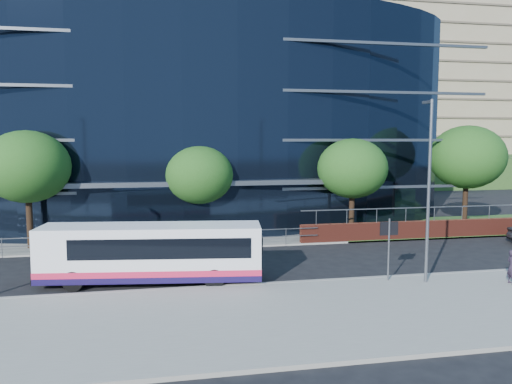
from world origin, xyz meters
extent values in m
plane|color=black|center=(0.00, 0.00, 0.00)|extent=(200.00, 200.00, 0.00)
cube|color=gray|center=(0.00, -5.00, 0.07)|extent=(80.00, 8.00, 0.15)
cube|color=gray|center=(0.00, -1.00, 0.08)|extent=(80.00, 0.25, 0.16)
cube|color=gold|center=(0.00, -0.80, 0.01)|extent=(80.00, 0.08, 0.01)
cube|color=gold|center=(0.00, -0.65, 0.01)|extent=(80.00, 0.08, 0.01)
cube|color=gray|center=(-6.00, 11.00, 0.05)|extent=(50.00, 8.00, 0.10)
cube|color=black|center=(-4.00, 24.00, 8.00)|extent=(38.00, 16.00, 16.00)
cube|color=#595E66|center=(-4.00, 9.50, 3.70)|extent=(22.00, 1.20, 0.30)
cube|color=slate|center=(-8.00, 7.00, 1.05)|extent=(24.00, 0.05, 0.05)
cube|color=slate|center=(-8.00, 7.00, 0.60)|extent=(24.00, 0.05, 0.05)
cylinder|color=slate|center=(-8.00, 7.00, 0.55)|extent=(0.04, 0.04, 1.10)
cube|color=#2D511E|center=(32.00, 56.00, 2.00)|extent=(60.00, 42.00, 4.00)
cube|color=tan|center=(32.00, 58.00, 17.00)|extent=(50.00, 12.00, 26.00)
cylinder|color=slate|center=(4.50, -1.60, 1.55)|extent=(0.08, 0.08, 2.80)
cube|color=black|center=(4.50, -1.58, 2.50)|extent=(0.85, 0.06, 0.60)
cylinder|color=black|center=(-13.00, 9.00, 1.65)|extent=(0.36, 0.36, 3.30)
ellipsoid|color=#184012|center=(-13.00, 9.00, 4.88)|extent=(4.95, 4.95, 4.21)
cylinder|color=black|center=(-3.00, 9.50, 1.43)|extent=(0.36, 0.36, 2.86)
ellipsoid|color=#184012|center=(-3.00, 9.50, 4.23)|extent=(4.29, 4.29, 3.65)
cylinder|color=black|center=(7.00, 9.00, 1.54)|extent=(0.36, 0.36, 3.08)
ellipsoid|color=#184012|center=(7.00, 9.00, 4.55)|extent=(4.62, 4.62, 3.93)
cylinder|color=black|center=(16.00, 10.00, 1.76)|extent=(0.36, 0.36, 3.52)
ellipsoid|color=#184012|center=(16.00, 10.00, 5.20)|extent=(5.28, 5.28, 4.49)
cylinder|color=black|center=(24.00, 40.00, 1.54)|extent=(0.36, 0.36, 3.08)
ellipsoid|color=#184012|center=(24.00, 40.00, 4.55)|extent=(4.62, 4.62, 3.93)
cylinder|color=black|center=(40.00, 42.00, 1.43)|extent=(0.36, 0.36, 2.86)
ellipsoid|color=#184012|center=(40.00, 42.00, 4.23)|extent=(4.29, 4.29, 3.65)
cylinder|color=slate|center=(6.00, -2.20, 4.15)|extent=(0.14, 0.14, 8.00)
cube|color=slate|center=(6.00, -1.85, 8.05)|extent=(0.15, 0.70, 0.12)
cube|color=white|center=(-5.89, 0.43, 1.48)|extent=(9.91, 3.48, 2.34)
cube|color=#180F3F|center=(-5.89, 0.43, 0.44)|extent=(9.93, 3.53, 0.26)
cube|color=#E3214C|center=(-5.89, 0.43, 0.71)|extent=(9.93, 3.53, 0.26)
cube|color=black|center=(-5.37, 0.36, 1.81)|extent=(7.99, 3.27, 0.88)
cube|color=black|center=(-10.73, 1.08, 1.59)|extent=(0.33, 1.89, 1.37)
cube|color=black|center=(-10.74, 1.08, 2.40)|extent=(0.34, 1.80, 0.35)
cube|color=yellow|center=(-10.75, 1.30, 2.40)|extent=(0.17, 0.97, 0.19)
cube|color=black|center=(-10.73, 1.08, 0.40)|extent=(0.38, 2.11, 0.21)
cylinder|color=black|center=(-9.17, -0.12, 0.44)|extent=(0.91, 0.38, 0.88)
cylinder|color=black|center=(-3.23, -0.92, 0.44)|extent=(0.91, 0.38, 0.88)
imported|color=#281E2E|center=(9.58, -3.12, 0.90)|extent=(0.37, 0.55, 1.50)
camera|label=1|loc=(-5.49, -21.89, 6.43)|focal=35.00mm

